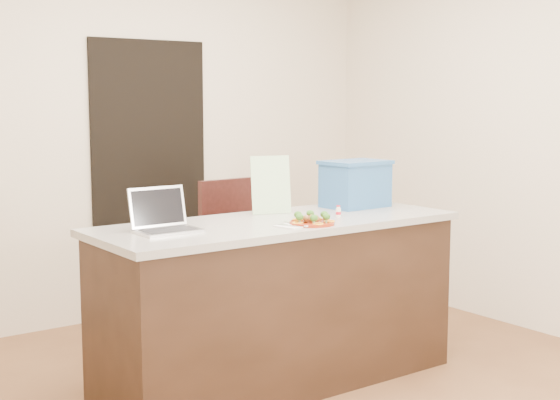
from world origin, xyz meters
TOP-DOWN VIEW (x-y plane):
  - ground at (0.00, 0.00)m, footprint 4.00×4.00m
  - room_shell at (0.00, 0.00)m, footprint 4.00×4.00m
  - doorway at (0.10, 1.98)m, footprint 0.90×0.02m
  - island at (0.00, 0.25)m, footprint 2.06×0.76m
  - plate at (0.06, 0.02)m, footprint 0.24×0.24m
  - meatballs at (0.06, 0.03)m, footprint 0.10×0.09m
  - broccoli at (0.06, 0.02)m, footprint 0.21×0.19m
  - pepper_rings at (0.06, 0.02)m, footprint 0.23×0.23m
  - napkin at (-0.07, 0.03)m, footprint 0.17×0.17m
  - fork at (-0.09, 0.04)m, footprint 0.06×0.14m
  - knife at (-0.04, 0.01)m, footprint 0.02×0.19m
  - yogurt_bottle at (0.35, 0.15)m, footprint 0.03×0.03m
  - laptop at (-0.67, 0.30)m, footprint 0.31×0.24m
  - leaflet at (0.11, 0.47)m, footprint 0.24×0.12m
  - blue_box at (0.69, 0.40)m, footprint 0.41×0.30m
  - chair at (0.26, 1.03)m, footprint 0.50×0.50m

SIDE VIEW (x-z plane):
  - ground at x=0.00m, z-range 0.00..0.00m
  - island at x=0.00m, z-range 0.00..0.92m
  - chair at x=0.26m, z-range 0.07..1.13m
  - napkin at x=-0.07m, z-range 0.92..0.93m
  - fork at x=-0.09m, z-range 0.93..0.93m
  - plate at x=0.06m, z-range 0.92..0.94m
  - knife at x=-0.04m, z-range 0.93..0.93m
  - pepper_rings at x=0.06m, z-range 0.93..0.94m
  - yogurt_bottle at x=0.35m, z-range 0.91..0.98m
  - meatballs at x=0.06m, z-range 0.93..0.97m
  - broccoli at x=0.06m, z-range 0.95..0.98m
  - laptop at x=-0.67m, z-range 0.87..1.09m
  - doorway at x=0.10m, z-range 0.00..2.00m
  - blue_box at x=0.69m, z-range 0.92..1.21m
  - leaflet at x=0.11m, z-range 0.92..1.25m
  - room_shell at x=0.00m, z-range -0.38..3.62m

